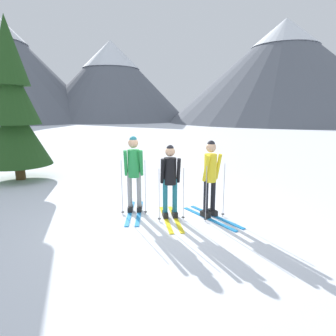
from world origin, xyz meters
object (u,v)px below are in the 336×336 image
at_px(pine_tree_near, 13,108).
at_px(skier_in_green, 134,169).
at_px(skier_in_black, 170,179).
at_px(skier_in_yellow, 210,176).

bearing_deg(pine_tree_near, skier_in_green, -45.25).
distance_m(skier_in_black, pine_tree_near, 6.62).
xyz_separation_m(skier_in_black, pine_tree_near, (-4.65, 4.44, 1.58)).
distance_m(skier_in_black, skier_in_yellow, 0.91).
xyz_separation_m(skier_in_yellow, pine_tree_near, (-5.55, 4.52, 1.52)).
distance_m(skier_in_green, skier_in_yellow, 1.79).
bearing_deg(skier_in_yellow, skier_in_black, 174.90).
bearing_deg(skier_in_black, skier_in_yellow, -5.10).
bearing_deg(skier_in_green, skier_in_black, -34.38).
height_order(skier_in_black, pine_tree_near, pine_tree_near).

